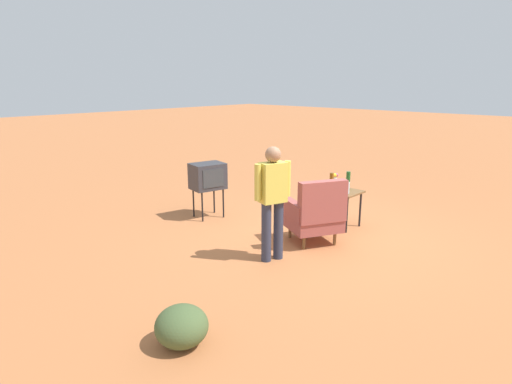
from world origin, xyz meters
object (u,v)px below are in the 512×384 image
Objects in this scene: person_standing at (273,197)px; flower_vase at (334,180)px; tv_on_stand at (208,177)px; soda_can_red at (342,191)px; bottle_wine_green at (348,181)px; armchair at (316,213)px; bottle_short_clear at (348,188)px; side_table at (343,196)px; bottle_tall_amber at (332,181)px.

person_standing reaches higher than flower_vase.
tv_on_stand is 2.46m from soda_can_red.
flower_vase is at bearing -76.57° from bottle_wine_green.
armchair is 2.29m from tv_on_stand.
soda_can_red is 0.14m from bottle_short_clear.
armchair is 4.00× the size of flower_vase.
side_table is at bearing -178.82° from person_standing.
side_table is 0.35m from flower_vase.
tv_on_stand reaches higher than bottle_tall_amber.
tv_on_stand is 2.55m from bottle_short_clear.
bottle_tall_amber is (-0.17, -0.32, 0.09)m from soda_can_red.
tv_on_stand is 2.55m from bottle_wine_green.
tv_on_stand reaches higher than soda_can_red.
tv_on_stand is 0.63× the size of person_standing.
flower_vase is at bearing 124.52° from tv_on_stand.
person_standing is at bearing -3.33° from bottle_short_clear.
side_table is 2.48m from tv_on_stand.
soda_can_red is (0.23, 0.11, 0.16)m from side_table.
person_standing is 2.04m from flower_vase.
bottle_short_clear is (-1.83, 0.11, -0.19)m from person_standing.
soda_can_red is 0.46× the size of flower_vase.
bottle_short_clear is at bearing 29.60° from bottle_wine_green.
flower_vase reaches higher than bottle_short_clear.
person_standing is at bearing 7.55° from bottle_tall_amber.
person_standing is at bearing 1.18° from side_table.
person_standing reaches higher than bottle_short_clear.
armchair is 8.69× the size of soda_can_red.
bottle_tall_amber reaches higher than side_table.
bottle_short_clear is (-0.89, 0.03, 0.25)m from armchair.
tv_on_stand is (1.23, -2.14, 0.23)m from side_table.
bottle_short_clear is (0.11, 0.15, 0.20)m from side_table.
flower_vase is (0.06, -0.24, -0.01)m from bottle_wine_green.
soda_can_red is at bearing -17.17° from bottle_short_clear.
armchair is at bearing 6.87° from side_table.
flower_vase is at bearing -172.11° from person_standing.
bottle_tall_amber is 0.94× the size of bottle_wine_green.
armchair is at bearing 18.46° from flower_vase.
bottle_tall_amber is (0.06, -0.21, 0.25)m from side_table.
person_standing reaches higher than bottle_wine_green.
bottle_short_clear is at bearing 176.67° from person_standing.
tv_on_stand is at bearing -57.51° from bottle_wine_green.
bottle_wine_green is (-0.20, 0.21, 0.01)m from bottle_tall_amber.
person_standing is 6.19× the size of flower_vase.
bottle_tall_amber reaches higher than soda_can_red.
armchair reaches higher than soda_can_red.
bottle_wine_green is (-2.08, -0.04, -0.13)m from person_standing.
side_table is (-1.00, -0.12, 0.05)m from armchair.
bottle_tall_amber is 1.13× the size of flower_vase.
tv_on_stand is 5.15× the size of bottle_short_clear.
bottle_wine_green is at bearing 122.49° from tv_on_stand.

